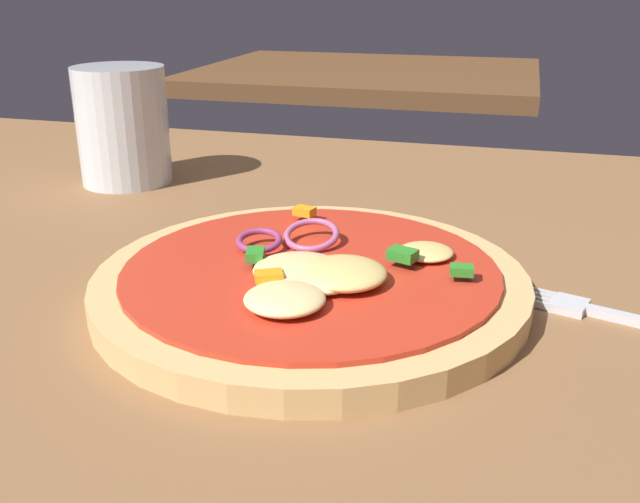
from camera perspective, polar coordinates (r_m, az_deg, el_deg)
dining_table at (r=0.40m, az=3.68°, el=-7.07°), size 1.47×0.85×0.03m
pizza at (r=0.41m, az=-0.69°, el=-2.39°), size 0.25×0.25×0.03m
beer_glass at (r=0.65m, az=-15.48°, el=9.43°), size 0.08×0.08×0.10m
background_table at (r=1.44m, az=3.80°, el=13.83°), size 0.65×0.53×0.03m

